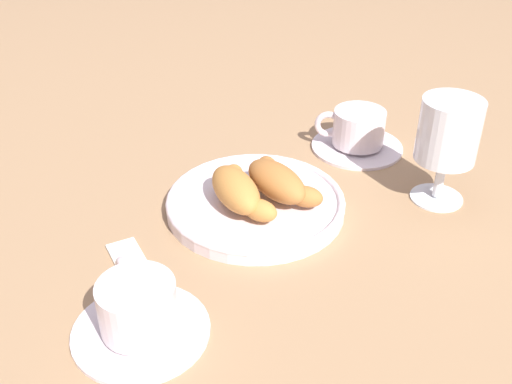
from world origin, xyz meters
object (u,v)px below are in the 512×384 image
object	(u,v)px
coffee_cup_near	(138,312)
coffee_cup_far	(357,133)
sugar_packet	(126,253)
pastry_plate	(256,205)
croissant_large	(238,190)
juice_glass_left	(447,133)
croissant_small	(278,180)

from	to	relation	value
coffee_cup_near	coffee_cup_far	xyz separation A→B (m)	(-0.35, 0.30, 0.00)
coffee_cup_near	sugar_packet	size ratio (longest dim) A/B	2.72
coffee_cup_near	coffee_cup_far	world-z (taller)	same
coffee_cup_near	sugar_packet	xyz separation A→B (m)	(-0.12, -0.02, -0.02)
pastry_plate	croissant_large	distance (m)	0.04
croissant_large	sugar_packet	distance (m)	0.15
juice_glass_left	sugar_packet	xyz separation A→B (m)	(0.08, -0.40, -0.09)
juice_glass_left	coffee_cup_near	bearing A→B (deg)	-61.47
sugar_packet	croissant_large	bearing A→B (deg)	94.05
juice_glass_left	sugar_packet	size ratio (longest dim) A/B	2.80
croissant_large	croissant_small	distance (m)	0.05
pastry_plate	coffee_cup_near	bearing A→B (deg)	-34.90
coffee_cup_far	sugar_packet	size ratio (longest dim) A/B	2.72
coffee_cup_far	sugar_packet	world-z (taller)	coffee_cup_far
coffee_cup_far	juice_glass_left	distance (m)	0.17
croissant_small	coffee_cup_far	size ratio (longest dim) A/B	0.90
croissant_small	juice_glass_left	world-z (taller)	juice_glass_left
pastry_plate	croissant_small	size ratio (longest dim) A/B	1.86
coffee_cup_near	pastry_plate	bearing A→B (deg)	145.10
croissant_large	sugar_packet	world-z (taller)	croissant_large
croissant_small	coffee_cup_near	size ratio (longest dim) A/B	0.90
pastry_plate	croissant_large	world-z (taller)	croissant_large
pastry_plate	juice_glass_left	world-z (taller)	juice_glass_left
croissant_large	coffee_cup_far	world-z (taller)	croissant_large
pastry_plate	coffee_cup_near	xyz separation A→B (m)	(0.19, -0.14, 0.02)
croissant_large	croissant_small	world-z (taller)	same
croissant_large	sugar_packet	xyz separation A→B (m)	(0.06, -0.13, -0.04)
coffee_cup_near	sugar_packet	distance (m)	0.13
croissant_small	coffee_cup_near	world-z (taller)	croissant_small
pastry_plate	coffee_cup_far	world-z (taller)	coffee_cup_far
pastry_plate	croissant_large	xyz separation A→B (m)	(0.01, -0.02, 0.03)
sugar_packet	coffee_cup_far	bearing A→B (deg)	103.14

